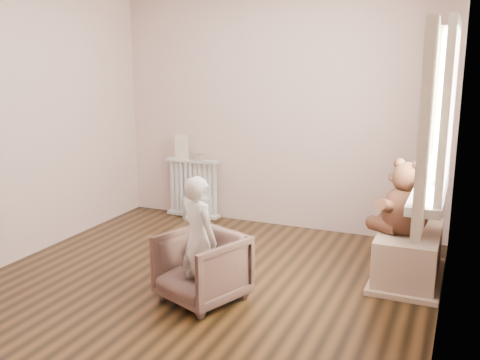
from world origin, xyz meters
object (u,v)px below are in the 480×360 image
at_px(armchair, 202,268).
at_px(toy_bench, 408,256).
at_px(toy_vanity, 199,195).
at_px(teddy_bear, 406,204).
at_px(radiator, 193,184).
at_px(child, 198,240).
at_px(plush_cat, 431,171).

height_order(armchair, toy_bench, armchair).
distance_m(toy_vanity, armchair, 2.13).
height_order(toy_vanity, teddy_bear, teddy_bear).
height_order(radiator, toy_vanity, radiator).
relative_size(toy_vanity, child, 0.50).
bearing_deg(armchair, toy_bench, 58.59).
relative_size(radiator, child, 0.70).
distance_m(toy_bench, plush_cat, 0.88).
distance_m(armchair, plush_cat, 1.84).
xyz_separation_m(radiator, plush_cat, (2.62, -1.20, 0.61)).
bearing_deg(toy_bench, child, -141.74).
bearing_deg(armchair, plush_cat, 46.51).
height_order(toy_vanity, plush_cat, plush_cat).
distance_m(armchair, toy_bench, 1.74).
height_order(toy_vanity, child, child).
distance_m(radiator, toy_bench, 2.64).
relative_size(child, plush_cat, 3.34).
relative_size(toy_bench, plush_cat, 3.11).
bearing_deg(toy_vanity, armchair, -61.98).
height_order(toy_bench, teddy_bear, teddy_bear).
relative_size(armchair, child, 0.60).
xyz_separation_m(radiator, toy_vanity, (0.09, -0.03, -0.11)).
distance_m(toy_vanity, toy_bench, 2.53).
relative_size(child, teddy_bear, 1.61).
bearing_deg(armchair, child, -68.38).
distance_m(toy_bench, teddy_bear, 0.49).
bearing_deg(child, plush_cat, -131.97).
height_order(armchair, plush_cat, plush_cat).
bearing_deg(toy_bench, radiator, 160.85).
relative_size(armchair, plush_cat, 1.99).
height_order(child, teddy_bear, child).
relative_size(radiator, armchair, 1.18).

